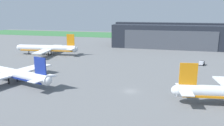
% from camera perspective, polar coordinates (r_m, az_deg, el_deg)
% --- Properties ---
extents(ground_plane, '(440.00, 440.00, 0.00)m').
position_cam_1_polar(ground_plane, '(80.92, 4.62, -7.11)').
color(ground_plane, slate).
extents(grass_field_strip, '(440.00, 56.00, 0.08)m').
position_cam_1_polar(grass_field_strip, '(256.82, 11.29, 6.68)').
color(grass_field_strip, '#36703E').
rests_on(grass_field_strip, ground_plane).
extents(maintenance_hangar, '(85.50, 36.05, 18.54)m').
position_cam_1_polar(maintenance_hangar, '(184.90, 14.32, 6.82)').
color(maintenance_hangar, '#232833').
rests_on(maintenance_hangar, ground_plane).
extents(airliner_far_right, '(41.01, 33.96, 13.44)m').
position_cam_1_polar(airliner_far_right, '(150.81, -16.07, 3.52)').
color(airliner_far_right, silver).
rests_on(airliner_far_right, ground_plane).
extents(airliner_near_right, '(43.58, 37.34, 11.99)m').
position_cam_1_polar(airliner_near_right, '(98.11, -24.40, -2.27)').
color(airliner_near_right, white).
rests_on(airliner_near_right, ground_plane).
extents(stair_truck, '(3.52, 4.19, 2.12)m').
position_cam_1_polar(stair_truck, '(126.61, 21.70, 0.03)').
color(stair_truck, '#2D2D33').
rests_on(stair_truck, ground_plane).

